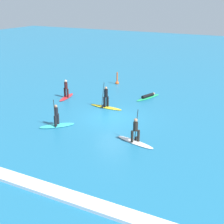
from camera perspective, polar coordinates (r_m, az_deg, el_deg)
name	(u,v)px	position (r m, az deg, el deg)	size (l,w,h in m)	color
ground_plane	(112,118)	(26.03, 0.00, -1.04)	(120.00, 120.00, 0.00)	#1E6B93
surfer_on_red_board	(66,93)	(31.31, -7.93, 3.25)	(1.04, 2.72, 1.75)	red
surfer_on_white_board	(135,136)	(21.64, 4.06, -4.22)	(2.98, 1.30, 2.20)	white
surfer_on_yellow_board	(106,102)	(28.24, -1.06, 1.72)	(3.09, 0.84, 2.23)	yellow
surfer_on_teal_board	(57,122)	(24.63, -9.56, -1.65)	(2.34, 2.43, 2.08)	#33C6CC
surfer_on_green_board	(148,97)	(31.19, 6.27, 2.66)	(1.50, 3.19, 0.39)	#23B266
marker_buoy	(117,82)	(35.98, 0.89, 5.30)	(0.39, 0.39, 1.39)	#E55119
wave_crest	(17,179)	(18.26, -16.17, -11.16)	(17.83, 0.90, 0.18)	white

